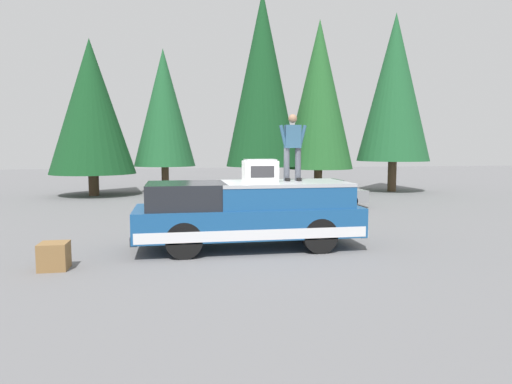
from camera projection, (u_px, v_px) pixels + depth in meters
The scene contains 11 objects.
ground_plane at pixel (244, 249), 11.35m from camera, with size 90.00×90.00×0.00m, color slate.
pickup_truck at pixel (248, 213), 11.38m from camera, with size 2.01×5.54×1.65m.
compressor_unit at pixel (260, 170), 11.50m from camera, with size 0.65×0.84×0.56m.
person_on_truck_bed at pixel (293, 146), 11.64m from camera, with size 0.29×0.72×1.69m.
parked_car_grey at pixel (315, 194), 19.12m from camera, with size 1.64×4.10×1.16m.
wooden_crate at pixel (54, 256), 9.39m from camera, with size 0.56×0.56×0.56m, color olive.
conifer_far_left at pixel (395, 88), 25.61m from camera, with size 4.02×4.02×9.93m.
conifer_left at pixel (319, 95), 25.27m from camera, with size 3.81×3.81×9.48m.
conifer_center_left at pixel (262, 80), 23.96m from camera, with size 3.84×3.84×10.60m.
conifer_center_right at pixel (164, 108), 25.27m from camera, with size 3.38×3.38×7.90m.
conifer_right at pixel (91, 107), 23.47m from camera, with size 4.35×4.35×8.03m.
Camera 1 is at (-11.03, 1.68, 2.50)m, focal length 32.10 mm.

